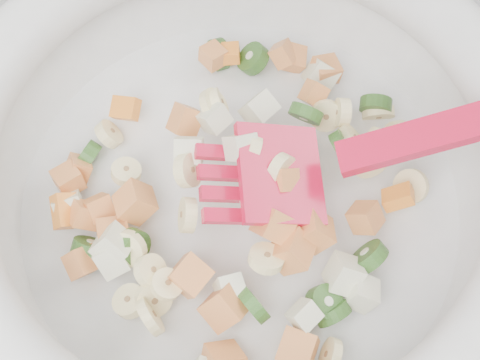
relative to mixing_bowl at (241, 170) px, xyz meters
name	(u,v)px	position (x,y,z in m)	size (l,w,h in m)	color
mixing_bowl	(241,170)	(0.00, 0.00, 0.00)	(0.49, 0.43, 0.17)	white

